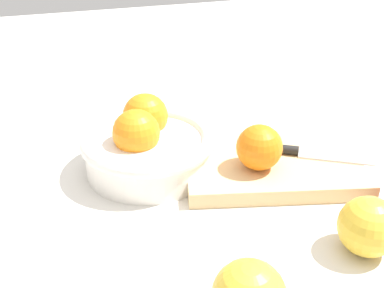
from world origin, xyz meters
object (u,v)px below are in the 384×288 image
Objects in this scene: bowl at (147,145)px; knife at (306,153)px; cutting_board at (271,165)px; orange_on_board at (259,147)px; apple_front_right at (369,227)px.

knife is (0.22, -0.07, -0.01)m from bowl.
cutting_board is 1.81× the size of knife.
bowl is 0.77× the size of cutting_board.
orange_on_board reaches higher than apple_front_right.
bowl reaches higher than orange_on_board.
apple_front_right is at bearing -82.31° from cutting_board.
knife is (0.08, 0.01, -0.03)m from orange_on_board.
apple_front_right is (0.20, -0.26, -0.01)m from bowl.
bowl is at bearing 161.71° from knife.
bowl is at bearing 149.90° from orange_on_board.
apple_front_right is (0.06, -0.18, -0.02)m from orange_on_board.
orange_on_board is 0.09m from knife.
bowl is 0.33m from apple_front_right.
bowl is 1.40× the size of knife.
knife is at bearing -18.29° from bowl.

